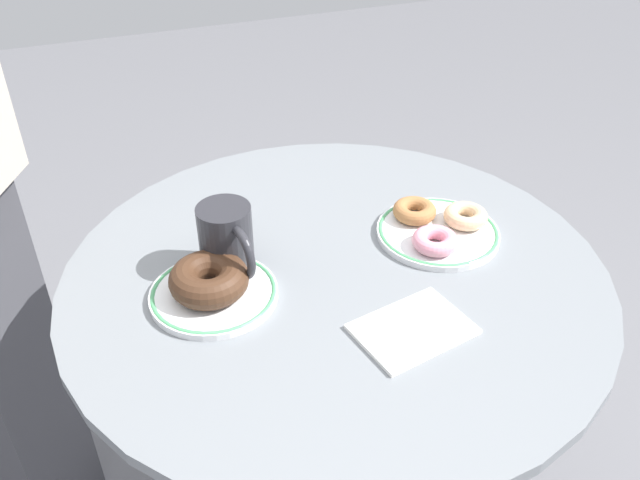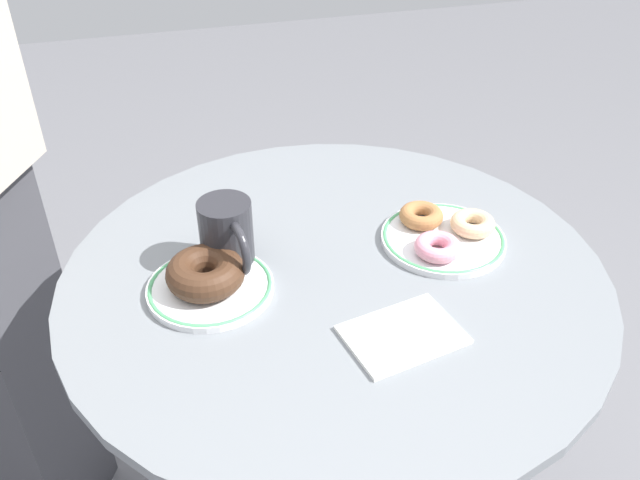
% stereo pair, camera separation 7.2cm
% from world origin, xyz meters
% --- Properties ---
extents(cafe_table, '(0.80, 0.80, 0.75)m').
position_xyz_m(cafe_table, '(0.00, 0.00, 0.51)').
color(cafe_table, slate).
rests_on(cafe_table, ground).
extents(plate_left, '(0.18, 0.18, 0.01)m').
position_xyz_m(plate_left, '(-0.18, 0.00, 0.75)').
color(plate_left, white).
rests_on(plate_left, cafe_table).
extents(plate_right, '(0.19, 0.19, 0.01)m').
position_xyz_m(plate_right, '(0.18, 0.02, 0.75)').
color(plate_right, white).
rests_on(plate_right, cafe_table).
extents(donut_chocolate, '(0.15, 0.15, 0.04)m').
position_xyz_m(donut_chocolate, '(-0.19, -0.00, 0.78)').
color(donut_chocolate, '#422819').
rests_on(donut_chocolate, plate_left).
extents(donut_glazed, '(0.10, 0.10, 0.02)m').
position_xyz_m(donut_glazed, '(0.23, 0.02, 0.77)').
color(donut_glazed, '#E0B789').
rests_on(donut_glazed, plate_right).
extents(donut_cinnamon, '(0.08, 0.08, 0.02)m').
position_xyz_m(donut_cinnamon, '(0.16, 0.07, 0.77)').
color(donut_cinnamon, '#A36B3D').
rests_on(donut_cinnamon, plate_right).
extents(donut_pink_frosted, '(0.07, 0.07, 0.02)m').
position_xyz_m(donut_pink_frosted, '(0.15, -0.02, 0.77)').
color(donut_pink_frosted, pink).
rests_on(donut_pink_frosted, plate_right).
extents(paper_napkin, '(0.16, 0.13, 0.01)m').
position_xyz_m(paper_napkin, '(0.04, -0.16, 0.75)').
color(paper_napkin, white).
rests_on(paper_napkin, cafe_table).
extents(coffee_mug, '(0.08, 0.12, 0.10)m').
position_xyz_m(coffee_mug, '(-0.14, 0.05, 0.80)').
color(coffee_mug, '#28282D').
rests_on(coffee_mug, cafe_table).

